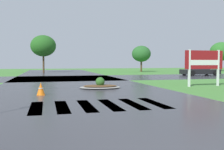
{
  "coord_description": "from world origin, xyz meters",
  "views": [
    {
      "loc": [
        -1.88,
        -3.77,
        1.63
      ],
      "look_at": [
        1.89,
        11.14,
        0.85
      ],
      "focal_mm": 41.73,
      "sensor_mm": 36.0,
      "label": 1
    }
  ],
  "objects_px": {
    "estate_billboard": "(204,62)",
    "car_blue_compact": "(200,71)",
    "median_island": "(100,86)",
    "traffic_cone": "(41,89)"
  },
  "relations": [
    {
      "from": "median_island",
      "to": "car_blue_compact",
      "type": "distance_m",
      "value": 19.01
    },
    {
      "from": "median_island",
      "to": "car_blue_compact",
      "type": "height_order",
      "value": "car_blue_compact"
    },
    {
      "from": "estate_billboard",
      "to": "car_blue_compact",
      "type": "distance_m",
      "value": 14.75
    },
    {
      "from": "estate_billboard",
      "to": "median_island",
      "type": "relative_size",
      "value": 1.12
    },
    {
      "from": "median_island",
      "to": "traffic_cone",
      "type": "xyz_separation_m",
      "value": [
        -3.49,
        -2.63,
        0.16
      ]
    },
    {
      "from": "median_island",
      "to": "car_blue_compact",
      "type": "xyz_separation_m",
      "value": [
        14.7,
        12.05,
        0.41
      ]
    },
    {
      "from": "estate_billboard",
      "to": "car_blue_compact",
      "type": "relative_size",
      "value": 0.63
    },
    {
      "from": "estate_billboard",
      "to": "traffic_cone",
      "type": "xyz_separation_m",
      "value": [
        -10.45,
        -2.17,
        -1.34
      ]
    },
    {
      "from": "traffic_cone",
      "to": "car_blue_compact",
      "type": "bearing_deg",
      "value": 38.9
    },
    {
      "from": "estate_billboard",
      "to": "median_island",
      "type": "bearing_deg",
      "value": -6.09
    }
  ]
}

